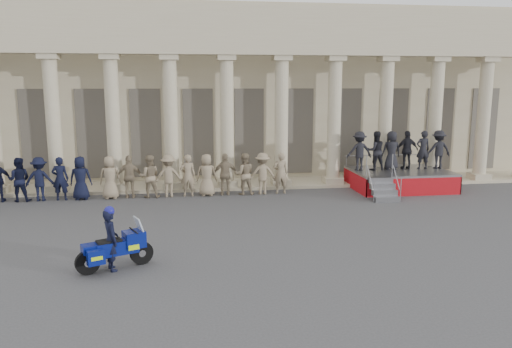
% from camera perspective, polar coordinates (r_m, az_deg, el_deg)
% --- Properties ---
extents(ground, '(90.00, 90.00, 0.00)m').
position_cam_1_polar(ground, '(16.24, -5.48, -7.68)').
color(ground, '#3C3C3F').
rests_on(ground, ground).
extents(building, '(40.00, 12.50, 9.00)m').
position_cam_1_polar(building, '(30.19, -6.93, 9.32)').
color(building, tan).
rests_on(building, ground).
extents(officer_rank, '(19.96, 0.72, 1.90)m').
position_cam_1_polar(officer_rank, '(23.13, -21.20, -0.49)').
color(officer_rank, black).
rests_on(officer_rank, ground).
extents(reviewing_stand, '(5.20, 4.27, 2.78)m').
position_cam_1_polar(reviewing_stand, '(24.77, 15.86, 1.97)').
color(reviewing_stand, gray).
rests_on(reviewing_stand, ground).
extents(motorcycle, '(2.00, 1.29, 1.37)m').
position_cam_1_polar(motorcycle, '(14.21, -15.76, -8.16)').
color(motorcycle, black).
rests_on(motorcycle, ground).
extents(rider, '(0.62, 0.73, 1.79)m').
position_cam_1_polar(rider, '(14.09, -16.28, -7.09)').
color(rider, black).
rests_on(rider, ground).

